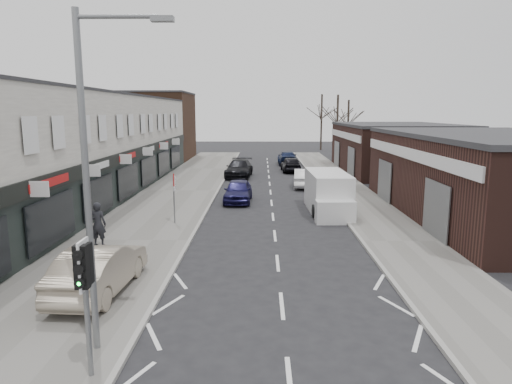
{
  "coord_description": "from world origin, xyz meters",
  "views": [
    {
      "loc": [
        -0.61,
        -11.2,
        5.88
      ],
      "look_at": [
        -0.87,
        7.35,
        2.6
      ],
      "focal_mm": 32.0,
      "sensor_mm": 36.0,
      "label": 1
    }
  ],
  "objects_px": {
    "traffic_light": "(84,277)",
    "parked_car_right_a": "(304,178)",
    "white_van": "(328,194)",
    "pedestrian": "(98,224)",
    "warning_sign": "(174,184)",
    "parked_car_left_a": "(238,191)",
    "sedan_on_pavement": "(100,269)",
    "parked_car_right_b": "(291,164)",
    "street_lamp": "(93,167)",
    "parked_car_left_b": "(239,168)",
    "parked_car_right_c": "(287,158)"
  },
  "relations": [
    {
      "from": "parked_car_right_c",
      "to": "street_lamp",
      "type": "bearing_deg",
      "value": 80.77
    },
    {
      "from": "parked_car_left_b",
      "to": "parked_car_right_a",
      "type": "bearing_deg",
      "value": -41.42
    },
    {
      "from": "white_van",
      "to": "sedan_on_pavement",
      "type": "relative_size",
      "value": 1.29
    },
    {
      "from": "white_van",
      "to": "parked_car_right_c",
      "type": "bearing_deg",
      "value": 90.71
    },
    {
      "from": "parked_car_left_a",
      "to": "parked_car_right_b",
      "type": "relative_size",
      "value": 0.98
    },
    {
      "from": "parked_car_right_a",
      "to": "parked_car_right_b",
      "type": "height_order",
      "value": "parked_car_right_b"
    },
    {
      "from": "traffic_light",
      "to": "warning_sign",
      "type": "height_order",
      "value": "traffic_light"
    },
    {
      "from": "parked_car_left_b",
      "to": "parked_car_right_a",
      "type": "xyz_separation_m",
      "value": [
        5.42,
        -5.49,
        -0.06
      ]
    },
    {
      "from": "warning_sign",
      "to": "parked_car_left_a",
      "type": "xyz_separation_m",
      "value": [
        2.96,
        6.31,
        -1.47
      ]
    },
    {
      "from": "traffic_light",
      "to": "parked_car_right_c",
      "type": "distance_m",
      "value": 42.42
    },
    {
      "from": "traffic_light",
      "to": "warning_sign",
      "type": "xyz_separation_m",
      "value": [
        -0.76,
        14.02,
        -0.21
      ]
    },
    {
      "from": "warning_sign",
      "to": "white_van",
      "type": "bearing_deg",
      "value": 21.35
    },
    {
      "from": "street_lamp",
      "to": "parked_car_right_c",
      "type": "distance_m",
      "value": 41.39
    },
    {
      "from": "sedan_on_pavement",
      "to": "parked_car_left_a",
      "type": "bearing_deg",
      "value": -99.81
    },
    {
      "from": "warning_sign",
      "to": "white_van",
      "type": "height_order",
      "value": "warning_sign"
    },
    {
      "from": "parked_car_right_b",
      "to": "street_lamp",
      "type": "bearing_deg",
      "value": 76.7
    },
    {
      "from": "parked_car_right_b",
      "to": "parked_car_left_a",
      "type": "bearing_deg",
      "value": 71.76
    },
    {
      "from": "traffic_light",
      "to": "street_lamp",
      "type": "distance_m",
      "value": 2.52
    },
    {
      "from": "sedan_on_pavement",
      "to": "parked_car_right_a",
      "type": "xyz_separation_m",
      "value": [
        8.55,
        21.69,
        -0.18
      ]
    },
    {
      "from": "pedestrian",
      "to": "parked_car_right_a",
      "type": "distance_m",
      "value": 19.59
    },
    {
      "from": "warning_sign",
      "to": "parked_car_right_a",
      "type": "height_order",
      "value": "warning_sign"
    },
    {
      "from": "parked_car_right_c",
      "to": "parked_car_left_a",
      "type": "bearing_deg",
      "value": 78.62
    },
    {
      "from": "sedan_on_pavement",
      "to": "parked_car_right_c",
      "type": "bearing_deg",
      "value": -98.86
    },
    {
      "from": "warning_sign",
      "to": "pedestrian",
      "type": "relative_size",
      "value": 1.39
    },
    {
      "from": "pedestrian",
      "to": "parked_car_right_a",
      "type": "height_order",
      "value": "pedestrian"
    },
    {
      "from": "parked_car_right_c",
      "to": "white_van",
      "type": "bearing_deg",
      "value": 92.67
    },
    {
      "from": "street_lamp",
      "to": "white_van",
      "type": "distance_m",
      "value": 18.23
    },
    {
      "from": "parked_car_left_b",
      "to": "parked_car_right_c",
      "type": "height_order",
      "value": "parked_car_left_b"
    },
    {
      "from": "white_van",
      "to": "pedestrian",
      "type": "height_order",
      "value": "white_van"
    },
    {
      "from": "street_lamp",
      "to": "warning_sign",
      "type": "bearing_deg",
      "value": 92.84
    },
    {
      "from": "sedan_on_pavement",
      "to": "parked_car_left_a",
      "type": "relative_size",
      "value": 1.1
    },
    {
      "from": "white_van",
      "to": "parked_car_left_b",
      "type": "height_order",
      "value": "white_van"
    },
    {
      "from": "parked_car_right_b",
      "to": "parked_car_right_c",
      "type": "bearing_deg",
      "value": -92.25
    },
    {
      "from": "white_van",
      "to": "parked_car_right_a",
      "type": "relative_size",
      "value": 1.39
    },
    {
      "from": "traffic_light",
      "to": "white_van",
      "type": "relative_size",
      "value": 0.51
    },
    {
      "from": "traffic_light",
      "to": "sedan_on_pavement",
      "type": "distance_m",
      "value": 5.19
    },
    {
      "from": "warning_sign",
      "to": "parked_car_left_b",
      "type": "bearing_deg",
      "value": 82.24
    },
    {
      "from": "warning_sign",
      "to": "parked_car_right_b",
      "type": "bearing_deg",
      "value": 71.24
    },
    {
      "from": "white_van",
      "to": "parked_car_right_a",
      "type": "bearing_deg",
      "value": 91.8
    },
    {
      "from": "street_lamp",
      "to": "parked_car_left_a",
      "type": "distance_m",
      "value": 19.64
    },
    {
      "from": "parked_car_left_b",
      "to": "parked_car_right_c",
      "type": "relative_size",
      "value": 1.06
    },
    {
      "from": "parked_car_right_b",
      "to": "parked_car_right_a",
      "type": "bearing_deg",
      "value": 90.86
    },
    {
      "from": "traffic_light",
      "to": "white_van",
      "type": "height_order",
      "value": "traffic_light"
    },
    {
      "from": "parked_car_right_c",
      "to": "pedestrian",
      "type": "bearing_deg",
      "value": 72.98
    },
    {
      "from": "parked_car_left_b",
      "to": "parked_car_right_a",
      "type": "distance_m",
      "value": 7.72
    },
    {
      "from": "traffic_light",
      "to": "parked_car_right_a",
      "type": "xyz_separation_m",
      "value": [
        7.1,
        26.44,
        -1.69
      ]
    },
    {
      "from": "parked_car_left_b",
      "to": "street_lamp",
      "type": "bearing_deg",
      "value": -89.42
    },
    {
      "from": "street_lamp",
      "to": "parked_car_right_b",
      "type": "height_order",
      "value": "street_lamp"
    },
    {
      "from": "white_van",
      "to": "sedan_on_pavement",
      "type": "distance_m",
      "value": 15.53
    },
    {
      "from": "traffic_light",
      "to": "parked_car_left_b",
      "type": "height_order",
      "value": "traffic_light"
    }
  ]
}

